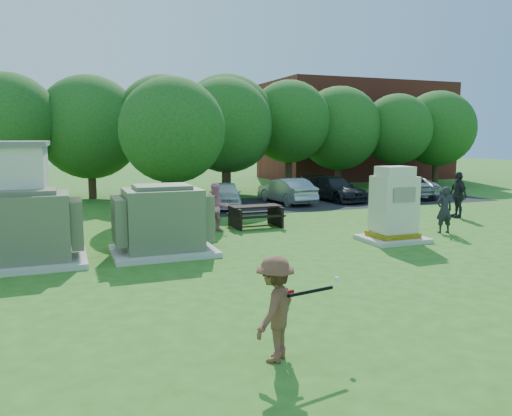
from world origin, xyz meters
name	(u,v)px	position (x,y,z in m)	size (l,w,h in m)	color
ground	(316,284)	(0.00, 0.00, 0.00)	(120.00, 120.00, 0.00)	#2D6619
brick_building	(355,131)	(18.00, 27.00, 4.00)	(15.00, 8.00, 8.00)	maroon
parking_strip	(314,202)	(7.00, 13.50, 0.01)	(20.00, 6.00, 0.01)	#232326
transformer_left	(27,230)	(-6.50, 4.50, 0.97)	(3.00, 2.40, 2.07)	beige
transformer_right	(163,221)	(-2.80, 4.50, 0.97)	(3.00, 2.40, 2.07)	beige
generator_cabinet	(394,209)	(4.77, 3.53, 1.10)	(2.06, 1.69, 2.51)	beige
picnic_table	(256,213)	(1.42, 7.72, 0.52)	(1.95, 1.46, 0.83)	black
batter	(275,309)	(-2.55, -3.41, 0.83)	(1.07, 0.62, 1.66)	brown
person_by_generator	(444,210)	(7.35, 4.03, 0.85)	(0.62, 0.41, 1.71)	black
person_at_picnic	(217,208)	(-0.29, 7.29, 0.90)	(0.87, 0.68, 1.79)	pink
person_walking_right	(458,195)	(10.45, 6.69, 1.00)	(1.17, 0.49, 2.00)	#232328
car_white	(225,195)	(1.95, 13.30, 0.65)	(1.52, 3.79, 1.29)	white
car_silver_a	(287,191)	(5.48, 13.70, 0.67)	(1.43, 4.09, 1.35)	#A0A0A4
car_dark	(334,189)	(8.45, 13.83, 0.65)	(1.81, 4.46, 1.29)	black
car_silver_b	(402,186)	(12.87, 13.68, 0.67)	(2.22, 4.80, 1.34)	#ABABB0
batting_equipment	(311,290)	(-1.97, -3.48, 1.09)	(1.18, 0.48, 0.11)	black
tree_row	(194,126)	(1.75, 18.50, 4.15)	(41.30, 13.30, 7.30)	#47301E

